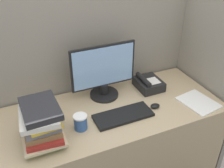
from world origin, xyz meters
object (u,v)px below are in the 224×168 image
monitor (104,73)px  mouse (155,106)px  coffee_cup (80,122)px  desk_telephone (148,83)px  book_stack (41,123)px  keyboard (123,115)px

monitor → mouse: 0.42m
coffee_cup → desk_telephone: (0.62, 0.23, -0.01)m
book_stack → desk_telephone: book_stack is taller
mouse → book_stack: book_stack is taller
monitor → book_stack: bearing=-150.8°
mouse → coffee_cup: size_ratio=0.68×
coffee_cup → desk_telephone: desk_telephone is taller
monitor → desk_telephone: size_ratio=2.24×
mouse → book_stack: (-0.76, 0.00, 0.10)m
monitor → desk_telephone: 0.38m
mouse → monitor: bearing=133.1°
monitor → mouse: monitor is taller
monitor → book_stack: size_ratio=1.51×
monitor → desk_telephone: bearing=-7.2°
monitor → book_stack: monitor is taller
keyboard → coffee_cup: bearing=179.1°
keyboard → monitor: bearing=94.0°
desk_telephone → keyboard: bearing=-144.0°
keyboard → desk_telephone: desk_telephone is taller
monitor → keyboard: bearing=-86.0°
mouse → coffee_cup: 0.53m
coffee_cup → book_stack: 0.24m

